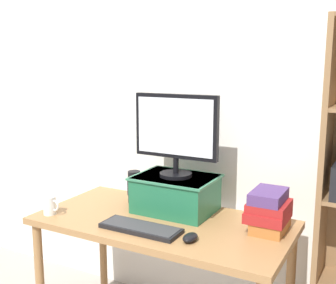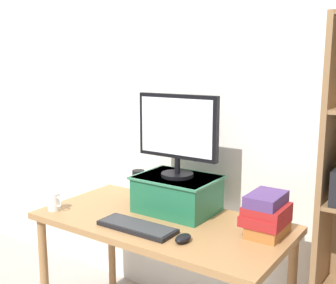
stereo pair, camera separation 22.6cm
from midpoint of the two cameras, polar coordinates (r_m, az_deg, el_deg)
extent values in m
cube|color=silver|center=(2.61, 7.82, 4.23)|extent=(7.00, 0.08, 2.60)
cube|color=#9E7042|center=(2.33, 1.92, -10.89)|extent=(1.38, 0.69, 0.04)
cylinder|color=#9E7042|center=(2.66, -14.02, -17.20)|extent=(0.05, 0.05, 0.72)
cylinder|color=#9E7042|center=(3.04, -5.51, -13.27)|extent=(0.05, 0.05, 0.72)
cube|color=olive|center=(2.28, 23.17, -7.60)|extent=(0.03, 0.28, 1.81)
cube|color=#1E6642|center=(2.41, 3.97, -7.07)|extent=(0.43, 0.33, 0.21)
cube|color=#337A56|center=(2.38, 4.00, -4.86)|extent=(0.45, 0.35, 0.01)
cylinder|color=black|center=(2.38, 4.01, -4.49)|extent=(0.18, 0.18, 0.02)
cylinder|color=black|center=(2.37, 4.02, -3.22)|extent=(0.03, 0.03, 0.09)
cube|color=black|center=(2.32, 4.09, 2.11)|extent=(0.50, 0.04, 0.36)
cube|color=silver|center=(2.31, 3.84, 2.05)|extent=(0.46, 0.00, 0.31)
cube|color=black|center=(2.19, -1.22, -11.50)|extent=(0.42, 0.15, 0.02)
cube|color=#333335|center=(2.18, -1.23, -11.20)|extent=(0.40, 0.13, 0.00)
ellipsoid|color=black|center=(2.05, 5.29, -12.92)|extent=(0.06, 0.10, 0.04)
cube|color=#AD662D|center=(2.20, 16.32, -11.29)|extent=(0.16, 0.24, 0.06)
cube|color=maroon|center=(2.18, 16.03, -9.99)|extent=(0.20, 0.23, 0.05)
cube|color=maroon|center=(2.16, 16.21, -8.79)|extent=(0.19, 0.22, 0.04)
cube|color=#4C336B|center=(2.15, 16.14, -7.49)|extent=(0.15, 0.23, 0.06)
cylinder|color=white|center=(2.50, -12.72, -7.91)|extent=(0.07, 0.07, 0.10)
torus|color=white|center=(2.47, -12.16, -7.96)|extent=(0.07, 0.01, 0.07)
cylinder|color=black|center=(2.58, -1.51, -5.99)|extent=(0.08, 0.08, 0.19)
cube|color=#2D2D30|center=(2.55, -2.04, -5.99)|extent=(0.05, 0.00, 0.11)
camera|label=1|loc=(0.11, -87.14, 0.54)|focal=45.00mm
camera|label=2|loc=(0.11, 92.86, -0.54)|focal=45.00mm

